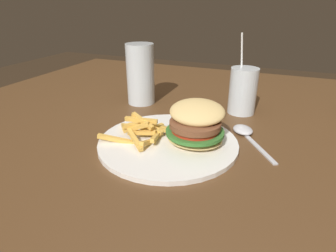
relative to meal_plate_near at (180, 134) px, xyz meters
The scene contains 5 objects.
dining_table 0.19m from the meal_plate_near, 74.01° to the left, with size 1.57×1.19×0.70m.
meal_plate_near is the anchor object (origin of this frame).
beer_glass 0.30m from the meal_plate_near, 133.16° to the left, with size 0.08×0.08×0.17m.
juice_glass 0.26m from the meal_plate_near, 69.70° to the left, with size 0.07×0.07×0.21m.
spoon 0.16m from the meal_plate_near, 41.92° to the left, with size 0.12×0.16×0.02m.
Camera 1 is at (0.14, -0.65, 0.99)m, focal length 30.00 mm.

